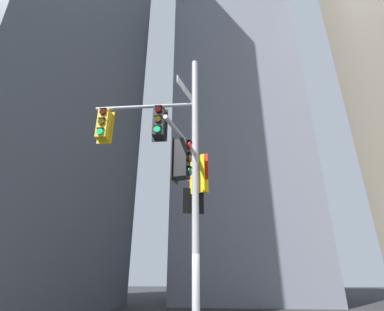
% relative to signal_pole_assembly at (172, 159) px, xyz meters
% --- Properties ---
extents(building_tower_left, '(17.03, 17.03, 43.04)m').
position_rel_signal_pole_assembly_xyz_m(building_tower_left, '(-14.48, 7.61, 16.45)').
color(building_tower_left, '#4C5460').
rests_on(building_tower_left, ground).
extents(building_mid_block, '(12.00, 12.00, 35.23)m').
position_rel_signal_pole_assembly_xyz_m(building_mid_block, '(3.39, 20.28, 12.54)').
color(building_mid_block, slate).
rests_on(building_mid_block, ground).
extents(signal_pole_assembly, '(3.58, 2.87, 8.65)m').
position_rel_signal_pole_assembly_xyz_m(signal_pole_assembly, '(0.00, 0.00, 0.00)').
color(signal_pole_assembly, '#B2B2B5').
rests_on(signal_pole_assembly, ground).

